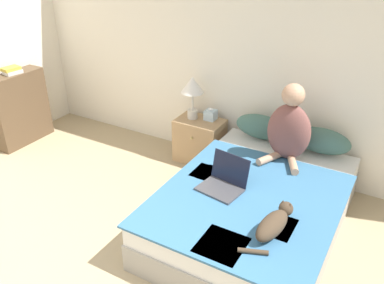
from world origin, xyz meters
The scene contains 12 objects.
wall_back centered at (0.00, 3.15, 1.27)m, with size 6.16×0.05×2.55m.
bed centered at (0.73, 2.07, 0.22)m, with size 1.42×2.00×0.44m.
pillow_near centered at (0.42, 2.95, 0.57)m, with size 0.56×0.20×0.26m.
pillow_far centered at (1.04, 2.95, 0.57)m, with size 0.56×0.20×0.26m.
person_sitting centered at (0.78, 2.68, 0.76)m, with size 0.41×0.40×0.75m.
cat_tabby centered at (1.04, 1.59, 0.52)m, with size 0.25×0.57×0.17m.
laptop_open centered at (0.48, 1.93, 0.50)m, with size 0.40×0.36×0.27m.
nightstand centered at (-0.28, 2.90, 0.25)m, with size 0.53×0.38×0.50m.
table_lamp centered at (-0.39, 2.91, 0.86)m, with size 0.25×0.25×0.48m.
tissue_box centered at (-0.19, 2.98, 0.56)m, with size 0.12×0.12×0.14m.
bookshelf centered at (-2.43, 2.22, 0.44)m, with size 0.24×0.72×0.88m.
book_stack_top centered at (-2.43, 2.22, 0.92)m, with size 0.18×0.21×0.08m.
Camera 1 is at (1.68, -0.70, 2.40)m, focal length 38.00 mm.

